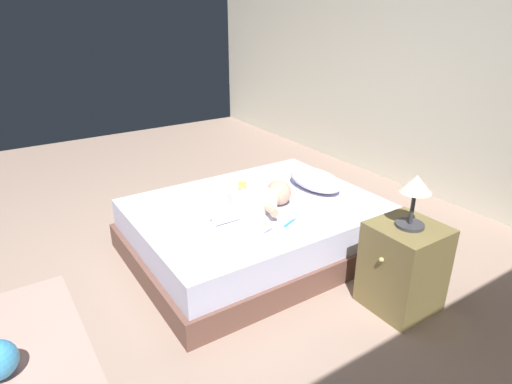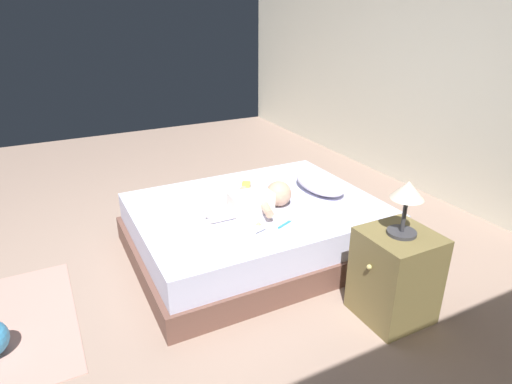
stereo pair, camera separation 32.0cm
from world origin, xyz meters
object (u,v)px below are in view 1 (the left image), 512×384
nightstand (403,267)px  baby_bottle (266,227)px  toothbrush (290,222)px  lamp (415,190)px  bed (256,228)px  pillow (316,180)px  toy_block (242,187)px  baby (261,200)px

nightstand → baby_bottle: bearing=-139.4°
toothbrush → lamp: 0.86m
bed → pillow: (0.00, 0.58, 0.28)m
nightstand → lamp: (-0.00, 0.00, 0.52)m
toothbrush → baby_bottle: 0.21m
lamp → nightstand: bearing=-90.0°
bed → baby_bottle: baby_bottle is taller
bed → toothbrush: toothbrush is taller
toothbrush → lamp: bearing=28.5°
pillow → toy_block: bearing=-118.8°
bed → toy_block: bearing=168.9°
toothbrush → baby_bottle: (0.00, -0.21, 0.02)m
baby_bottle → bed: bearing=155.2°
bed → nightstand: nightstand is taller
pillow → baby_bottle: pillow is taller
pillow → baby: (0.09, -0.59, 0.00)m
nightstand → baby_bottle: nightstand is taller
lamp → toy_block: lamp is taller
toy_block → baby_bottle: 0.71m
baby → baby_bottle: size_ratio=6.64×
toothbrush → lamp: lamp is taller
baby → baby_bottle: bearing=-28.5°
baby → lamp: lamp is taller
baby → toothbrush: (0.29, 0.05, -0.07)m
nightstand → baby_bottle: 0.90m
toothbrush → baby: bearing=-170.5°
pillow → baby_bottle: bearing=-63.1°
baby → baby_bottle: (0.29, -0.16, -0.05)m
baby → baby_bottle: baby is taller
bed → nightstand: 1.13m
toothbrush → baby_bottle: bearing=-89.3°
pillow → toy_block: size_ratio=5.84×
baby → toothbrush: bearing=9.5°
bed → nightstand: bearing=20.6°
bed → baby: size_ratio=2.78×
bed → lamp: 1.28m
bed → pillow: pillow is taller
baby → toothbrush: baby is taller
toy_block → baby_bottle: bearing=-19.3°
baby → baby_bottle: 0.34m
toothbrush → pillow: bearing=124.9°
lamp → baby: bearing=-156.7°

